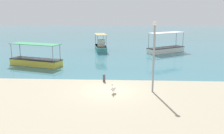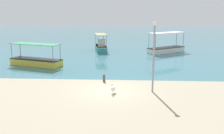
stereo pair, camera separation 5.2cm
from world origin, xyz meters
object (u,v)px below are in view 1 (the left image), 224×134
(mooring_bollard, at_px, (104,78))
(fishing_boat_outer, at_px, (36,61))
(fishing_boat_near_left, at_px, (166,49))
(fishing_boat_far_left, at_px, (101,47))
(pelican, at_px, (113,88))
(lamp_post, at_px, (154,53))

(mooring_bollard, bearing_deg, fishing_boat_outer, 142.68)
(fishing_boat_near_left, distance_m, fishing_boat_outer, 19.15)
(fishing_boat_far_left, height_order, fishing_boat_near_left, fishing_boat_near_left)
(fishing_boat_far_left, bearing_deg, fishing_boat_near_left, -6.44)
(pelican, relative_size, lamp_post, 0.15)
(fishing_boat_far_left, distance_m, mooring_bollard, 17.68)
(fishing_boat_near_left, height_order, lamp_post, lamp_post)
(fishing_boat_near_left, bearing_deg, pelican, -109.67)
(fishing_boat_near_left, relative_size, fishing_boat_outer, 0.95)
(fishing_boat_outer, bearing_deg, lamp_post, -36.18)
(fishing_boat_far_left, relative_size, mooring_bollard, 7.02)
(mooring_bollard, bearing_deg, lamp_post, -33.66)
(lamp_post, bearing_deg, fishing_boat_far_left, 106.38)
(fishing_boat_far_left, relative_size, fishing_boat_near_left, 0.79)
(fishing_boat_near_left, bearing_deg, fishing_boat_far_left, 173.56)
(fishing_boat_near_left, relative_size, mooring_bollard, 8.85)
(fishing_boat_near_left, xyz_separation_m, lamp_post, (-4.00, -19.07, 2.43))
(fishing_boat_outer, xyz_separation_m, lamp_post, (12.27, -8.97, 2.47))
(lamp_post, relative_size, mooring_bollard, 7.80)
(mooring_bollard, bearing_deg, pelican, -73.07)
(fishing_boat_outer, bearing_deg, fishing_boat_near_left, 31.82)
(lamp_post, bearing_deg, mooring_bollard, 146.34)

